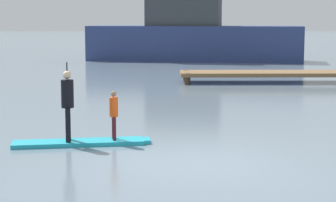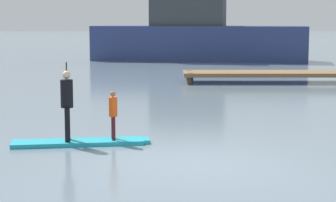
% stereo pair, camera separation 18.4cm
% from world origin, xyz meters
% --- Properties ---
extents(ground_plane, '(240.00, 240.00, 0.00)m').
position_xyz_m(ground_plane, '(0.00, 0.00, 0.00)').
color(ground_plane, slate).
extents(paddleboard_near, '(3.38, 1.14, 0.10)m').
position_xyz_m(paddleboard_near, '(-2.61, 1.79, 0.05)').
color(paddleboard_near, '#1E9EB2').
rests_on(paddleboard_near, ground).
extents(paddler_adult, '(0.34, 0.53, 1.89)m').
position_xyz_m(paddler_adult, '(-2.91, 1.75, 1.08)').
color(paddler_adult, black).
rests_on(paddler_adult, paddleboard_near).
extents(paddler_child_solo, '(0.24, 0.41, 1.20)m').
position_xyz_m(paddler_child_solo, '(-1.82, 1.92, 0.77)').
color(paddler_child_solo, '#4C1419').
rests_on(paddler_child_solo, paddleboard_near).
extents(fishing_boat_white_large, '(15.31, 6.07, 10.21)m').
position_xyz_m(fishing_boat_white_large, '(1.54, 30.36, 1.70)').
color(fishing_boat_white_large, navy).
rests_on(fishing_boat_white_large, ground).
extents(floating_dock, '(9.81, 2.02, 0.51)m').
position_xyz_m(floating_dock, '(5.14, 15.88, 0.42)').
color(floating_dock, brown).
rests_on(floating_dock, ground).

